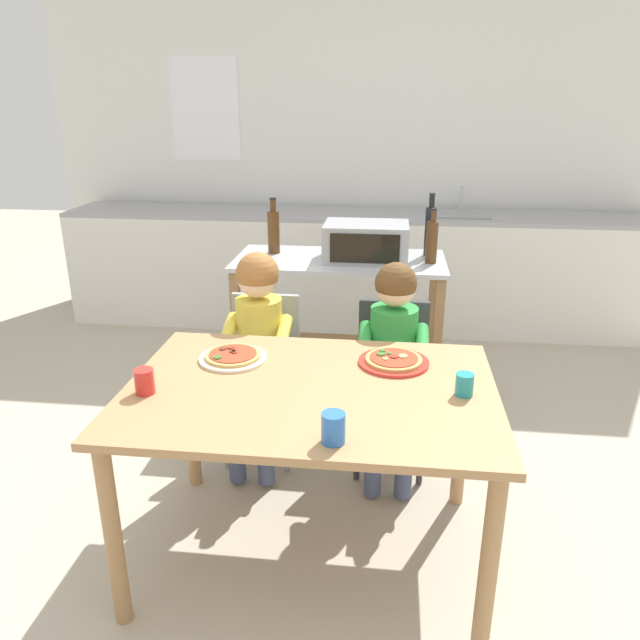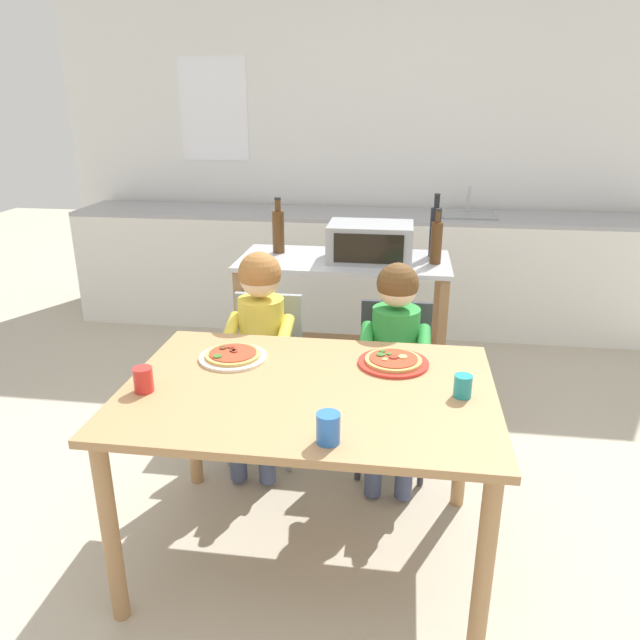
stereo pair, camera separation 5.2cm
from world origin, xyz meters
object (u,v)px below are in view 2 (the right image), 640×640
at_px(child_in_yellow_shirt, 259,333).
at_px(drinking_cup_blue, 328,428).
at_px(bottle_clear_vinegar, 278,230).
at_px(pizza_plate_cream, 233,356).
at_px(child_in_green_shirt, 395,348).
at_px(pizza_plate_red_rimmed, 393,361).
at_px(bottle_slim_sauce, 435,230).
at_px(dining_table, 309,410).
at_px(drinking_cup_red, 143,380).
at_px(kitchen_island_cart, 343,307).
at_px(toaster_oven, 370,242).
at_px(bottle_squat_spirits, 436,242).
at_px(drinking_cup_teal, 463,386).
at_px(dining_chair_right, 394,374).
at_px(dining_chair_left, 266,364).

height_order(child_in_yellow_shirt, drinking_cup_blue, child_in_yellow_shirt).
distance_m(bottle_clear_vinegar, pizza_plate_cream, 1.28).
height_order(child_in_green_shirt, pizza_plate_red_rimmed, child_in_green_shirt).
height_order(bottle_slim_sauce, child_in_yellow_shirt, bottle_slim_sauce).
xyz_separation_m(dining_table, drinking_cup_red, (-0.58, -0.12, 0.14)).
relative_size(dining_table, child_in_green_shirt, 1.31).
relative_size(kitchen_island_cart, pizza_plate_cream, 4.35).
bearing_deg(child_in_green_shirt, drinking_cup_red, -140.33).
bearing_deg(kitchen_island_cart, bottle_clear_vinegar, 166.95).
bearing_deg(drinking_cup_blue, toaster_oven, 89.50).
xyz_separation_m(bottle_slim_sauce, dining_table, (-0.49, -1.50, -0.38)).
bearing_deg(child_in_yellow_shirt, bottle_slim_sauce, 45.73).
xyz_separation_m(dining_table, child_in_green_shirt, (0.30, 0.61, 0.01)).
height_order(toaster_oven, child_in_yellow_shirt, toaster_oven).
bearing_deg(bottle_slim_sauce, dining_table, -108.17).
relative_size(pizza_plate_cream, pizza_plate_red_rimmed, 0.98).
relative_size(bottle_slim_sauce, bottle_squat_spirits, 1.19).
xyz_separation_m(bottle_slim_sauce, drinking_cup_blue, (-0.37, -1.87, -0.23)).
xyz_separation_m(pizza_plate_cream, drinking_cup_blue, (0.46, -0.57, 0.04)).
height_order(bottle_squat_spirits, pizza_plate_red_rimmed, bottle_squat_spirits).
bearing_deg(drinking_cup_teal, dining_table, -179.62).
bearing_deg(drinking_cup_red, child_in_green_shirt, 39.67).
height_order(kitchen_island_cart, drinking_cup_teal, kitchen_island_cart).
xyz_separation_m(toaster_oven, dining_chair_right, (0.17, -0.62, -0.51)).
xyz_separation_m(child_in_green_shirt, drinking_cup_blue, (-0.18, -0.98, 0.13)).
bearing_deg(dining_chair_right, kitchen_island_cart, 116.44).
relative_size(dining_chair_right, pizza_plate_red_rimmed, 2.89).
height_order(toaster_oven, pizza_plate_red_rimmed, toaster_oven).
relative_size(child_in_yellow_shirt, drinking_cup_red, 11.50).
height_order(dining_table, child_in_yellow_shirt, child_in_yellow_shirt).
relative_size(bottle_clear_vinegar, child_in_green_shirt, 0.31).
bearing_deg(bottle_squat_spirits, child_in_yellow_shirt, -140.62).
height_order(child_in_yellow_shirt, pizza_plate_cream, child_in_yellow_shirt).
xyz_separation_m(dining_chair_right, child_in_green_shirt, (-0.00, -0.12, 0.19)).
height_order(drinking_cup_teal, drinking_cup_blue, drinking_cup_blue).
distance_m(kitchen_island_cart, pizza_plate_red_rimmed, 1.18).
relative_size(pizza_plate_red_rimmed, drinking_cup_blue, 2.86).
bearing_deg(bottle_squat_spirits, dining_table, -110.38).
distance_m(bottle_slim_sauce, child_in_yellow_shirt, 1.24).
xyz_separation_m(bottle_slim_sauce, child_in_yellow_shirt, (-0.83, -0.86, -0.34)).
bearing_deg(bottle_clear_vinegar, toaster_oven, -10.97).
height_order(bottle_clear_vinegar, bottle_slim_sauce, bottle_slim_sauce).
xyz_separation_m(dining_chair_left, pizza_plate_red_rimmed, (0.64, -0.52, 0.28)).
relative_size(bottle_squat_spirits, dining_table, 0.22).
relative_size(bottle_squat_spirits, child_in_green_shirt, 0.29).
xyz_separation_m(dining_chair_left, drinking_cup_blue, (0.46, -1.13, 0.32)).
height_order(dining_chair_right, drinking_cup_blue, drinking_cup_blue).
xyz_separation_m(toaster_oven, bottle_clear_vinegar, (-0.54, 0.11, 0.03)).
xyz_separation_m(dining_chair_left, child_in_green_shirt, (0.64, -0.15, 0.19)).
distance_m(bottle_clear_vinegar, drinking_cup_red, 1.60).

